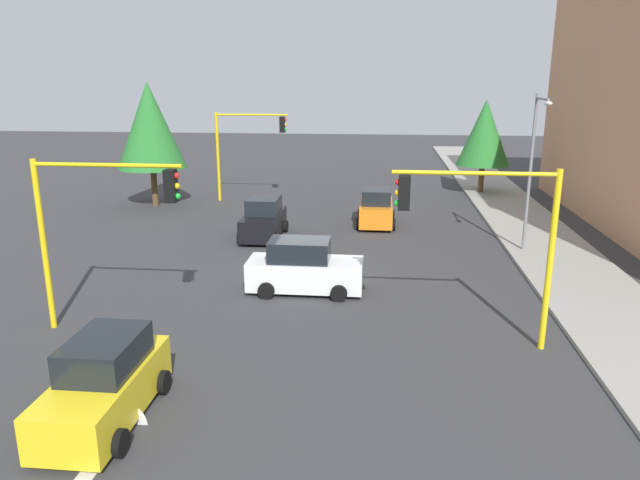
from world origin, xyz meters
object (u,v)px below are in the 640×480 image
traffic_signal_far_right (246,139)px  car_yellow (105,384)px  tree_opposite_side (150,126)px  tree_roadside_far (485,133)px  traffic_signal_near_right (98,212)px  car_white (304,268)px  street_lamp_curbside (534,157)px  car_orange (376,209)px  traffic_signal_near_left (485,222)px  car_black (264,220)px

traffic_signal_far_right → car_yellow: size_ratio=1.35×
tree_opposite_side → tree_roadside_far: bearing=106.3°
traffic_signal_near_right → car_white: 7.50m
street_lamp_curbside → car_yellow: bearing=-41.3°
street_lamp_curbside → tree_opposite_side: (-8.39, -20.20, 0.52)m
tree_roadside_far → car_yellow: tree_roadside_far is taller
street_lamp_curbside → car_orange: size_ratio=1.91×
tree_opposite_side → tree_roadside_far: (-6.00, 20.50, -0.76)m
street_lamp_curbside → tree_opposite_side: 21.88m
traffic_signal_near_left → car_orange: bearing=-167.9°
traffic_signal_far_right → tree_roadside_far: size_ratio=0.89×
street_lamp_curbside → car_black: size_ratio=1.83×
traffic_signal_near_right → car_black: bearing=166.7°
traffic_signal_far_right → traffic_signal_near_left: (20.00, 11.31, -0.19)m
tree_opposite_side → traffic_signal_near_right: bearing=16.6°
traffic_signal_near_left → car_black: bearing=-143.0°
traffic_signal_far_right → car_yellow: bearing=5.1°
car_yellow → car_white: (-8.82, 3.47, 0.00)m
tree_roadside_far → tree_opposite_side: bearing=-73.7°
tree_opposite_side → car_black: (6.63, 8.05, -3.97)m
car_black → traffic_signal_far_right: bearing=-162.4°
tree_roadside_far → car_yellow: size_ratio=1.52×
traffic_signal_near_left → street_lamp_curbside: size_ratio=0.75×
tree_opposite_side → tree_roadside_far: 21.37m
car_yellow → street_lamp_curbside: bearing=138.7°
traffic_signal_near_right → car_yellow: size_ratio=1.30×
traffic_signal_near_left → car_yellow: (4.82, -9.11, -2.85)m
car_yellow → car_white: bearing=158.5°
traffic_signal_near_left → street_lamp_curbside: (-9.61, 3.57, 0.60)m
street_lamp_curbside → traffic_signal_near_right: bearing=-57.1°
tree_opposite_side → street_lamp_curbside: bearing=67.4°
car_orange → traffic_signal_far_right: bearing=-124.1°
traffic_signal_far_right → car_white: bearing=19.5°
traffic_signal_far_right → tree_opposite_side: 5.76m
traffic_signal_near_left → car_yellow: 10.69m
street_lamp_curbside → car_white: size_ratio=1.67×
traffic_signal_far_right → street_lamp_curbside: (10.39, 14.88, 0.41)m
traffic_signal_near_right → traffic_signal_far_right: size_ratio=0.96×
car_black → car_white: size_ratio=0.91×
traffic_signal_near_right → car_black: traffic_signal_near_right is taller
car_white → car_orange: bearing=166.4°
traffic_signal_near_right → tree_roadside_far: (-24.00, 15.14, 0.30)m
car_orange → tree_roadside_far: bearing=143.9°
traffic_signal_far_right → tree_opposite_side: size_ratio=0.75×
car_orange → car_yellow: 20.18m
traffic_signal_far_right → car_yellow: 25.10m
car_orange → traffic_signal_near_right: bearing=-29.5°
traffic_signal_near_left → street_lamp_curbside: 10.27m
car_black → street_lamp_curbside: bearing=81.8°
traffic_signal_near_right → street_lamp_curbside: size_ratio=0.76×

